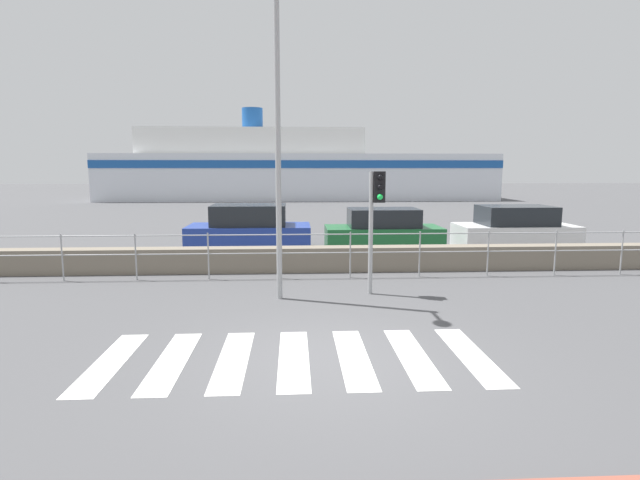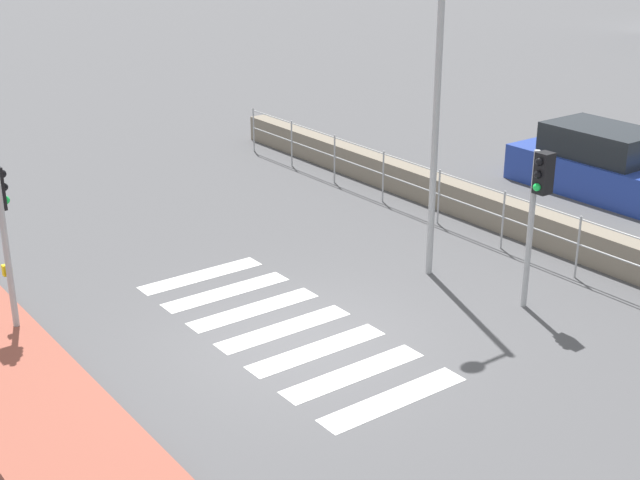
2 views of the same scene
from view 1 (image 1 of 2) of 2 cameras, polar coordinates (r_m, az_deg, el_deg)
The scene contains 10 objects.
ground_plane at distance 7.70m, azimuth 1.27°, elevation -13.31°, with size 160.00×160.00×0.00m, color #4C4C4F.
crosswalk at distance 7.68m, azimuth -3.01°, elevation -13.35°, with size 5.85×2.40×0.01m.
seawall at distance 13.73m, azimuth -0.72°, elevation -2.18°, with size 22.17×0.55×0.67m.
harbor_fence at distance 12.79m, azimuth -0.56°, elevation -0.92°, with size 19.99×0.04×1.20m.
traffic_light_far at distance 11.09m, azimuth 6.42°, elevation 4.04°, with size 0.34×0.32×2.75m.
streetlamp at distance 10.51m, azimuth -4.91°, elevation 14.56°, with size 0.32×1.03×6.51m.
ferry_boat at distance 44.76m, azimuth -3.43°, elevation 8.01°, with size 33.96×7.05×7.93m.
parked_car_blue at distance 17.39m, azimuth -8.08°, elevation 1.07°, with size 4.18×1.88×1.57m.
parked_car_green at distance 17.62m, azimuth 7.22°, elevation 0.96°, with size 4.02×1.72×1.41m.
parked_car_white at distance 19.03m, azimuth 21.40°, elevation 1.09°, with size 4.09×1.89×1.49m.
Camera 1 is at (-0.55, -7.14, 2.84)m, focal length 28.00 mm.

